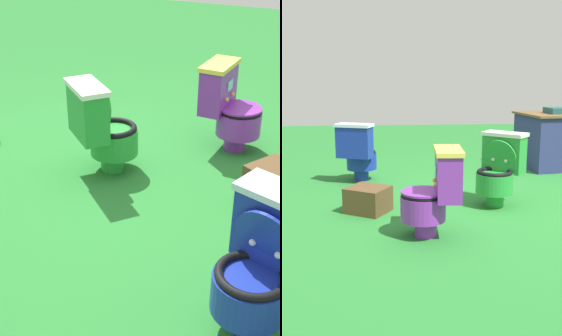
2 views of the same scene
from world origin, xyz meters
TOP-DOWN VIEW (x-y plane):
  - ground at (0.00, 0.00)m, footprint 14.00×14.00m
  - toilet_purple at (-0.76, -0.90)m, footprint 0.51×0.45m
  - toilet_green at (-0.01, -0.08)m, footprint 0.63×0.64m
  - toilet_blue at (-1.48, 1.00)m, footprint 0.54×0.60m
  - small_crate at (-1.32, -0.22)m, footprint 0.48×0.47m

SIDE VIEW (x-z plane):
  - ground at x=0.00m, z-range 0.00..0.00m
  - small_crate at x=-1.32m, z-range 0.00..0.24m
  - toilet_purple at x=-0.76m, z-range 0.01..0.73m
  - toilet_green at x=-0.01m, z-range 0.01..0.74m
  - toilet_blue at x=-1.48m, z-range 0.01..0.74m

